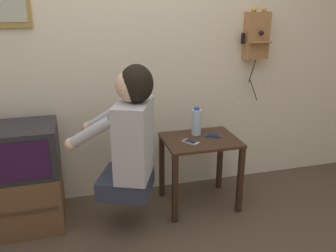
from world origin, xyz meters
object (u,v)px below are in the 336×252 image
Objects in this scene: cell_phone_held at (191,142)px; cell_phone_spare at (213,136)px; person at (130,134)px; water_bottle at (196,122)px; wall_phone_antique at (256,35)px; television at (16,150)px.

cell_phone_held is 0.24m from cell_phone_spare.
person reaches higher than cell_phone_spare.
water_bottle is (0.59, 0.28, -0.06)m from person.
person is 1.42m from wall_phone_antique.
cell_phone_held and cell_phone_spare have the same top height.
wall_phone_antique is 1.10m from cell_phone_held.
water_bottle is (0.10, 0.16, 0.10)m from cell_phone_held.
wall_phone_antique is 3.45× the size of water_bottle.
cell_phone_held is at bearing -122.34° from water_bottle.
television is at bearing -178.41° from water_bottle.
person is at bearing -157.40° from wall_phone_antique.
wall_phone_antique is (1.98, 0.25, 0.74)m from television.
water_bottle is at bearing 22.84° from cell_phone_held.
person is 6.96× the size of cell_phone_held.
person reaches higher than cell_phone_held.
person is 1.62× the size of television.
wall_phone_antique is 0.91m from water_bottle.
television is at bearing -172.86° from wall_phone_antique.
television is 4.25× the size of cell_phone_spare.
cell_phone_held is at bearing -152.03° from wall_phone_antique.
cell_phone_held is (1.28, -0.12, -0.02)m from television.
cell_phone_held is 0.99× the size of cell_phone_spare.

